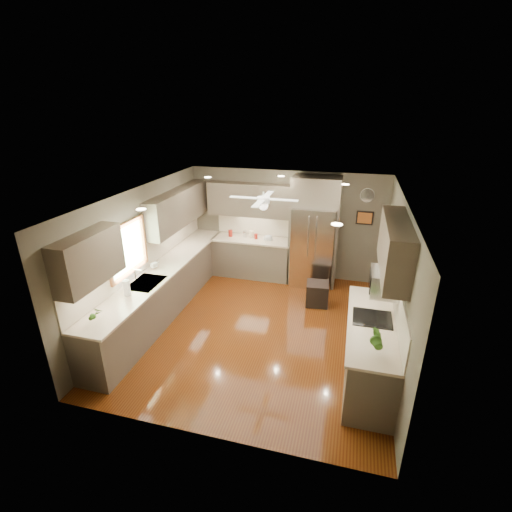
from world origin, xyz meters
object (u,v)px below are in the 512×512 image
at_px(potted_plant_right, 376,339).
at_px(potted_plant_left, 95,313).
at_px(canister_c, 251,234).
at_px(refrigerator, 314,234).
at_px(canister_a, 230,233).
at_px(canister_b, 245,234).
at_px(bowl, 268,239).
at_px(paper_towel, 127,288).
at_px(soap_bottle, 155,264).
at_px(canister_d, 256,236).
at_px(stool, 317,294).
at_px(microwave, 385,282).

bearing_deg(potted_plant_right, potted_plant_left, -174.78).
distance_m(canister_c, refrigerator, 1.47).
bearing_deg(canister_a, refrigerator, -1.56).
relative_size(canister_a, canister_b, 1.00).
relative_size(canister_c, refrigerator, 0.06).
height_order(bowl, refrigerator, refrigerator).
xyz_separation_m(canister_a, potted_plant_right, (3.18, -3.69, 0.09)).
bearing_deg(canister_b, paper_towel, -107.95).
height_order(canister_c, refrigerator, refrigerator).
distance_m(canister_b, soap_bottle, 2.47).
bearing_deg(bowl, canister_d, 173.65).
relative_size(potted_plant_right, bowl, 1.64).
xyz_separation_m(canister_a, refrigerator, (1.97, -0.05, 0.17)).
height_order(bowl, paper_towel, paper_towel).
bearing_deg(potted_plant_right, canister_c, 125.71).
xyz_separation_m(canister_c, soap_bottle, (-1.31, -2.18, -0.00)).
distance_m(refrigerator, paper_towel, 4.14).
relative_size(canister_a, bowl, 0.75).
bearing_deg(stool, soap_bottle, -159.64).
height_order(canister_b, paper_towel, paper_towel).
xyz_separation_m(canister_a, bowl, (0.92, -0.04, -0.05)).
xyz_separation_m(canister_b, potted_plant_left, (-1.04, -4.08, 0.07)).
bearing_deg(canister_d, stool, -32.74).
bearing_deg(canister_b, microwave, -43.64).
relative_size(canister_c, potted_plant_left, 0.55).
height_order(soap_bottle, stool, soap_bottle).
height_order(canister_a, canister_c, canister_c).
xyz_separation_m(canister_d, refrigerator, (1.34, -0.04, 0.19)).
distance_m(refrigerator, microwave, 3.03).
distance_m(canister_c, potted_plant_left, 4.25).
xyz_separation_m(canister_b, refrigerator, (1.62, -0.10, 0.18)).
height_order(canister_a, potted_plant_left, potted_plant_left).
bearing_deg(canister_d, paper_towel, -112.63).
bearing_deg(refrigerator, paper_towel, -130.23).
xyz_separation_m(bowl, microwave, (2.37, -2.72, 0.51)).
bearing_deg(refrigerator, stool, -76.21).
bearing_deg(potted_plant_left, canister_b, 75.68).
bearing_deg(potted_plant_left, microwave, 17.78).
relative_size(canister_d, paper_towel, 0.42).
height_order(canister_b, microwave, microwave).
bearing_deg(canister_d, microwave, -45.93).
relative_size(canister_a, soap_bottle, 0.87).
bearing_deg(potted_plant_right, bowl, 121.81).
bearing_deg(potted_plant_left, soap_bottle, 93.33).
relative_size(canister_c, potted_plant_right, 0.46).
bearing_deg(stool, bowl, 142.57).
xyz_separation_m(canister_a, canister_b, (0.35, 0.04, -0.01)).
relative_size(canister_c, canister_d, 1.32).
bearing_deg(soap_bottle, paper_towel, -84.80).
xyz_separation_m(canister_b, canister_d, (0.28, -0.05, -0.01)).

